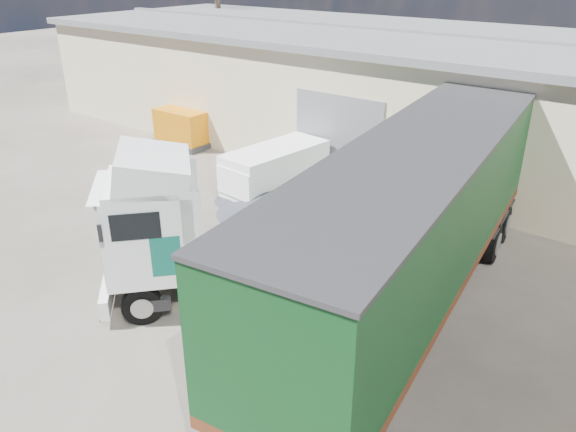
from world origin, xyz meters
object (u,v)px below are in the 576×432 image
Objects in this scene: tractor_unit at (184,237)px; box_trailer at (417,213)px; orange_skip at (184,130)px; panel_van at (272,170)px.

box_trailer is at bearing 72.68° from tractor_unit.
box_trailer reaches higher than tractor_unit.
tractor_unit is 13.66m from orange_skip.
orange_skip is (-15.07, 6.18, -2.03)m from box_trailer.
panel_van is at bearing -16.46° from orange_skip.
orange_skip is at bearing 179.00° from tractor_unit.
orange_skip is at bearing 150.41° from box_trailer.
tractor_unit is 5.98m from box_trailer.
panel_van is at bearing 145.31° from box_trailer.
tractor_unit is 2.21× the size of orange_skip.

